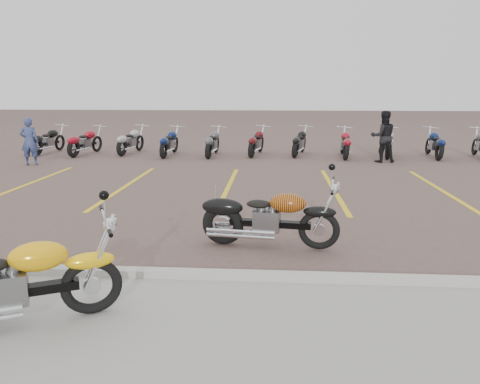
% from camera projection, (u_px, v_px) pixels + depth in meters
% --- Properties ---
extents(ground, '(100.00, 100.00, 0.00)m').
position_uv_depth(ground, '(206.00, 234.00, 8.22)').
color(ground, brown).
rests_on(ground, ground).
extents(curb, '(60.00, 0.18, 0.12)m').
position_uv_depth(curb, '(185.00, 274.00, 6.26)').
color(curb, '#ADAAA3').
rests_on(curb, ground).
extents(parking_stripes, '(38.00, 5.50, 0.01)m').
position_uv_depth(parking_stripes, '(228.00, 187.00, 12.12)').
color(parking_stripes, gold).
rests_on(parking_stripes, ground).
extents(yellow_cruiser, '(2.12, 1.13, 0.94)m').
position_uv_depth(yellow_cruiser, '(5.00, 288.00, 4.86)').
color(yellow_cruiser, black).
rests_on(yellow_cruiser, ground).
extents(flame_cruiser, '(2.21, 0.47, 0.91)m').
position_uv_depth(flame_cruiser, '(266.00, 220.00, 7.45)').
color(flame_cruiser, black).
rests_on(flame_cruiser, ground).
extents(person_a, '(0.66, 0.52, 1.59)m').
position_uv_depth(person_a, '(29.00, 141.00, 15.56)').
color(person_a, navy).
rests_on(person_a, ground).
extents(person_b, '(0.91, 0.73, 1.78)m').
position_uv_depth(person_b, '(383.00, 137.00, 16.17)').
color(person_b, black).
rests_on(person_b, ground).
extents(bg_bike_row, '(20.71, 2.07, 1.10)m').
position_uv_depth(bg_bike_row, '(299.00, 142.00, 17.70)').
color(bg_bike_row, black).
rests_on(bg_bike_row, ground).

